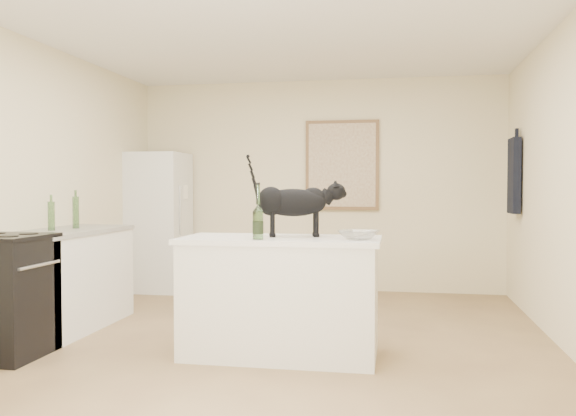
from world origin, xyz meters
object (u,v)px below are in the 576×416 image
at_px(wine_bottle, 258,215).
at_px(glass_bowl, 359,235).
at_px(fridge, 158,222).
at_px(black_cat, 293,206).
at_px(stove, 3,297).

relative_size(wine_bottle, glass_bowl, 1.32).
height_order(fridge, black_cat, fridge).
xyz_separation_m(black_cat, glass_bowl, (0.51, -0.16, -0.20)).
relative_size(fridge, glass_bowl, 6.24).
height_order(fridge, wine_bottle, fridge).
relative_size(black_cat, wine_bottle, 1.85).
relative_size(stove, fridge, 0.53).
distance_m(fridge, wine_bottle, 3.37).
bearing_deg(fridge, black_cat, -49.23).
xyz_separation_m(fridge, wine_bottle, (1.93, -2.75, 0.23)).
bearing_deg(stove, wine_bottle, 5.81).
bearing_deg(wine_bottle, black_cat, 53.80).
bearing_deg(black_cat, wine_bottle, -139.09).
xyz_separation_m(fridge, black_cat, (2.13, -2.47, 0.28)).
height_order(black_cat, glass_bowl, black_cat).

